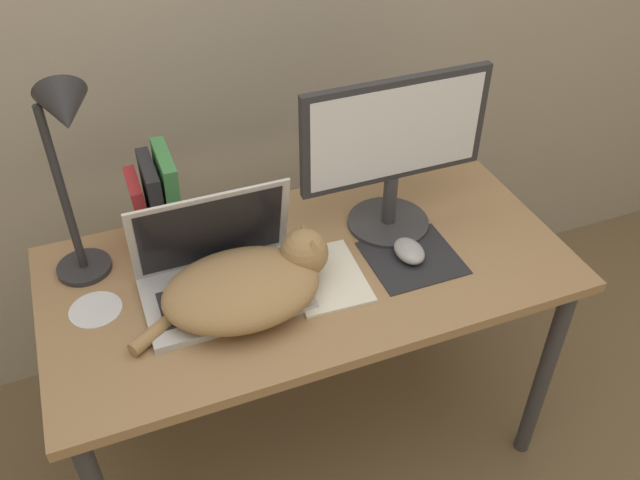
# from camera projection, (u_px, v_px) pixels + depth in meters

# --- Properties ---
(desk) EXTENTS (1.28, 0.64, 0.71)m
(desk) POSITION_uv_depth(u_px,v_px,m) (309.00, 289.00, 1.71)
(desk) COLOR #93704C
(desk) RESTS_ON ground_plane
(laptop) EXTENTS (0.37, 0.24, 0.25)m
(laptop) POSITION_uv_depth(u_px,v_px,m) (221.00, 274.00, 1.56)
(laptop) COLOR #B7B7BC
(laptop) RESTS_ON desk
(cat) EXTENTS (0.49, 0.27, 0.14)m
(cat) POSITION_uv_depth(u_px,v_px,m) (249.00, 284.00, 1.52)
(cat) COLOR #99754C
(cat) RESTS_ON desk
(external_monitor) EXTENTS (0.48, 0.21, 0.42)m
(external_monitor) POSITION_uv_depth(u_px,v_px,m) (394.00, 149.00, 1.64)
(external_monitor) COLOR #333338
(external_monitor) RESTS_ON desk
(mousepad) EXTENTS (0.22, 0.21, 0.00)m
(mousepad) POSITION_uv_depth(u_px,v_px,m) (412.00, 258.00, 1.68)
(mousepad) COLOR #232328
(mousepad) RESTS_ON desk
(computer_mouse) EXTENTS (0.07, 0.10, 0.04)m
(computer_mouse) POSITION_uv_depth(u_px,v_px,m) (409.00, 251.00, 1.67)
(computer_mouse) COLOR #99999E
(computer_mouse) RESTS_ON mousepad
(book_row) EXTENTS (0.11, 0.17, 0.26)m
(book_row) POSITION_uv_depth(u_px,v_px,m) (158.00, 205.00, 1.65)
(book_row) COLOR maroon
(book_row) RESTS_ON desk
(desk_lamp) EXTENTS (0.17, 0.17, 0.51)m
(desk_lamp) POSITION_uv_depth(u_px,v_px,m) (68.00, 149.00, 1.41)
(desk_lamp) COLOR #28282D
(desk_lamp) RESTS_ON desk
(notepad) EXTENTS (0.18, 0.24, 0.01)m
(notepad) POSITION_uv_depth(u_px,v_px,m) (326.00, 277.00, 1.62)
(notepad) COLOR silver
(notepad) RESTS_ON desk
(cd_disc) EXTENTS (0.12, 0.12, 0.00)m
(cd_disc) POSITION_uv_depth(u_px,v_px,m) (96.00, 310.00, 1.54)
(cd_disc) COLOR silver
(cd_disc) RESTS_ON desk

